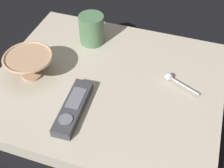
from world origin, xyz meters
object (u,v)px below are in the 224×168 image
Objects in this scene: coffee_mug at (92,29)px; teaspoon at (171,78)px; cereal_bowl at (30,65)px; tv_remote_near at (73,107)px.

coffee_mug is 0.31m from teaspoon.
cereal_bowl is 1.47× the size of coffee_mug.
tv_remote_near is (0.06, -0.30, -0.04)m from coffee_mug.
teaspoon is (0.29, -0.11, -0.04)m from coffee_mug.
cereal_bowl reaches higher than teaspoon.
cereal_bowl is 0.42m from teaspoon.
teaspoon is at bearing 15.04° from cereal_bowl.
coffee_mug is 0.31m from tv_remote_near.
cereal_bowl is at bearing 153.44° from tv_remote_near.
tv_remote_near is at bearing -139.38° from teaspoon.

